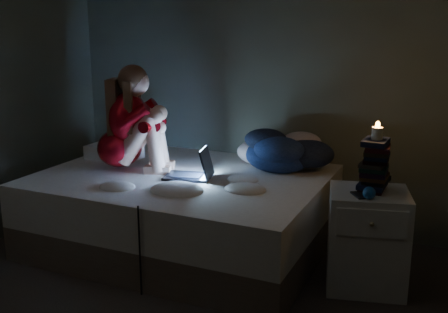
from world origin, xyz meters
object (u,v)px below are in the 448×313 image
Objects in this scene: bed at (183,210)px; phone at (356,194)px; laptop at (187,162)px; nightstand at (367,240)px; woman at (118,118)px; candle at (377,131)px.

phone is (1.37, -0.20, 0.38)m from bed.
phone is at bearing -19.64° from laptop.
woman is at bearing 165.54° from nightstand.
nightstand reaches higher than bed.
nightstand is at bearing 35.23° from phone.
nightstand is (1.36, -0.02, -0.38)m from laptop.
woman reaches higher than phone.
candle reaches higher than phone.
candle is 0.42m from phone.
candle is at bearing 48.68° from nightstand.
bed is 0.43m from laptop.
phone is at bearing -122.96° from candle.
bed is 1.65m from candle.
woman is 1.98m from candle.
nightstand is (1.96, -0.01, -0.68)m from woman.
laptop is 4.41× the size of candle.
woman is 10.52× the size of candle.
candle reaches higher than bed.
candle reaches higher than nightstand.
nightstand is at bearing -3.72° from bed.
candle is at bearing -13.67° from laptop.
laptop is at bearing 164.84° from nightstand.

